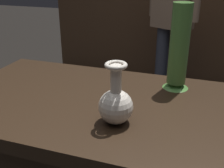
# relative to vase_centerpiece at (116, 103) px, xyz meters

# --- Properties ---
(back_display_shelf) EXTENTS (2.60, 0.40, 0.99)m
(back_display_shelf) POSITION_rel_vase_centerpiece_xyz_m (-0.07, 2.33, -0.37)
(back_display_shelf) COLOR #422D1E
(back_display_shelf) RESTS_ON ground_plane
(vase_centerpiece) EXTENTS (0.11, 0.11, 0.20)m
(vase_centerpiece) POSITION_rel_vase_centerpiece_xyz_m (0.00, 0.00, 0.00)
(vase_centerpiece) COLOR silver
(vase_centerpiece) RESTS_ON display_plinth
(vase_tall_behind) EXTENTS (0.10, 0.10, 0.33)m
(vase_tall_behind) POSITION_rel_vase_centerpiece_xyz_m (0.15, 0.33, 0.09)
(vase_tall_behind) COLOR #477A38
(vase_tall_behind) RESTS_ON display_plinth
(visitor_center_back) EXTENTS (0.43, 0.30, 1.55)m
(visitor_center_back) POSITION_rel_vase_centerpiece_xyz_m (-0.04, 1.65, 0.04)
(visitor_center_back) COLOR #333847
(visitor_center_back) RESTS_ON ground_plane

